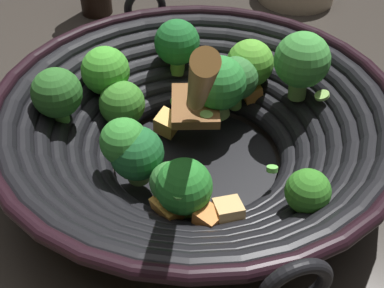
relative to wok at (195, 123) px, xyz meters
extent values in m
plane|color=#332D28|center=(0.00, 0.00, -0.06)|extent=(4.00, 4.00, 0.00)
cylinder|color=black|center=(0.00, 0.00, -0.05)|extent=(0.17, 0.17, 0.01)
torus|color=black|center=(0.00, 0.00, -0.04)|extent=(0.22, 0.22, 0.02)
torus|color=black|center=(0.00, 0.00, -0.03)|extent=(0.25, 0.25, 0.02)
torus|color=black|center=(0.00, 0.00, -0.02)|extent=(0.27, 0.27, 0.02)
torus|color=black|center=(0.00, 0.00, -0.01)|extent=(0.30, 0.30, 0.02)
torus|color=black|center=(0.00, 0.00, 0.00)|extent=(0.33, 0.33, 0.02)
torus|color=black|center=(0.00, 0.00, 0.01)|extent=(0.35, 0.35, 0.02)
torus|color=black|center=(0.00, 0.00, 0.02)|extent=(0.38, 0.38, 0.02)
torus|color=black|center=(0.00, 0.00, 0.03)|extent=(0.40, 0.40, 0.01)
torus|color=black|center=(-0.14, 0.16, 0.03)|extent=(0.05, 0.04, 0.05)
torus|color=black|center=(0.14, -0.15, 0.03)|extent=(0.05, 0.04, 0.05)
cylinder|color=#75B84A|center=(-0.01, -0.08, -0.02)|extent=(0.02, 0.02, 0.02)
sphere|color=#357336|center=(-0.01, -0.08, 0.01)|extent=(0.05, 0.05, 0.05)
cylinder|color=#55A54A|center=(-0.01, 0.08, -0.03)|extent=(0.02, 0.02, 0.01)
sphere|color=#367C35|center=(-0.01, 0.08, -0.01)|extent=(0.04, 0.04, 0.04)
cylinder|color=#7AA843|center=(0.07, -0.10, -0.01)|extent=(0.02, 0.02, 0.02)
sphere|color=#1D662A|center=(0.07, -0.10, 0.02)|extent=(0.05, 0.05, 0.05)
cylinder|color=#69944B|center=(-0.08, -0.10, 0.00)|extent=(0.03, 0.03, 0.02)
sphere|color=green|center=(-0.08, -0.10, 0.04)|extent=(0.06, 0.06, 0.06)
cylinder|color=#7BB345|center=(-0.03, 0.08, -0.03)|extent=(0.02, 0.03, 0.03)
sphere|color=#28812C|center=(-0.03, 0.08, 0.00)|extent=(0.05, 0.05, 0.05)
cylinder|color=#77AC52|center=(-0.02, -0.11, -0.02)|extent=(0.03, 0.03, 0.02)
sphere|color=#58A832|center=(-0.02, -0.11, 0.01)|extent=(0.05, 0.05, 0.05)
cylinder|color=#86BF50|center=(-0.13, 0.06, -0.01)|extent=(0.02, 0.02, 0.01)
sphere|color=#347E24|center=(-0.13, 0.06, 0.02)|extent=(0.04, 0.04, 0.04)
cylinder|color=#78B95B|center=(0.12, -0.02, -0.01)|extent=(0.02, 0.02, 0.02)
sphere|color=green|center=(0.12, -0.02, 0.02)|extent=(0.05, 0.05, 0.05)
cylinder|color=#7FB745|center=(0.09, -0.01, -0.04)|extent=(0.03, 0.03, 0.02)
sphere|color=#3B822A|center=(0.09, -0.01, -0.01)|extent=(0.05, 0.05, 0.05)
cylinder|color=#6B9C4A|center=(0.03, 0.06, -0.03)|extent=(0.03, 0.03, 0.01)
sphere|color=#1E622E|center=(0.03, 0.06, 0.00)|extent=(0.05, 0.05, 0.05)
cylinder|color=#87AC56|center=(0.00, -0.06, -0.02)|extent=(0.03, 0.03, 0.02)
sphere|color=#2D8536|center=(0.00, -0.06, 0.01)|extent=(0.06, 0.06, 0.06)
cylinder|color=#55A541|center=(0.13, 0.05, 0.00)|extent=(0.02, 0.02, 0.01)
sphere|color=#2C6727|center=(0.13, 0.05, 0.03)|extent=(0.05, 0.05, 0.05)
cylinder|color=#76AF4A|center=(0.04, 0.06, -0.02)|extent=(0.03, 0.03, 0.03)
sphere|color=#368F34|center=(0.04, 0.06, 0.01)|extent=(0.05, 0.05, 0.05)
cube|color=gold|center=(0.04, -0.02, -0.03)|extent=(0.03, 0.03, 0.03)
cube|color=orange|center=(-0.03, -0.10, -0.02)|extent=(0.03, 0.03, 0.02)
cube|color=#E2B26E|center=(-0.07, 0.08, -0.02)|extent=(0.03, 0.04, 0.03)
cube|color=gold|center=(-0.02, 0.09, -0.03)|extent=(0.04, 0.04, 0.03)
cube|color=orange|center=(-0.05, 0.10, -0.02)|extent=(0.03, 0.03, 0.02)
cylinder|color=#99D166|center=(0.03, -0.11, -0.01)|extent=(0.01, 0.01, 0.01)
cylinder|color=#6BC651|center=(-0.09, 0.02, -0.01)|extent=(0.01, 0.01, 0.01)
cylinder|color=#6BC651|center=(0.05, -0.05, -0.02)|extent=(0.02, 0.02, 0.01)
cylinder|color=#99D166|center=(-0.01, -0.02, -0.01)|extent=(0.02, 0.02, 0.00)
cylinder|color=#56B247|center=(-0.03, 0.10, 0.01)|extent=(0.01, 0.01, 0.01)
cylinder|color=#99D166|center=(-0.03, 0.08, 0.00)|extent=(0.02, 0.02, 0.01)
cylinder|color=#56B247|center=(-0.04, 0.09, -0.01)|extent=(0.01, 0.01, 0.01)
cylinder|color=#6BC651|center=(0.04, 0.04, -0.01)|extent=(0.01, 0.02, 0.01)
cylinder|color=#99D166|center=(0.15, 0.01, 0.02)|extent=(0.01, 0.01, 0.01)
cylinder|color=#99D166|center=(-0.10, -0.09, 0.01)|extent=(0.02, 0.02, 0.01)
cube|color=brown|center=(0.02, -0.04, -0.01)|extent=(0.08, 0.08, 0.01)
cylinder|color=brown|center=(-0.03, 0.06, 0.09)|extent=(0.09, 0.17, 0.16)
camera|label=1|loc=(-0.16, 0.35, 0.31)|focal=47.00mm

